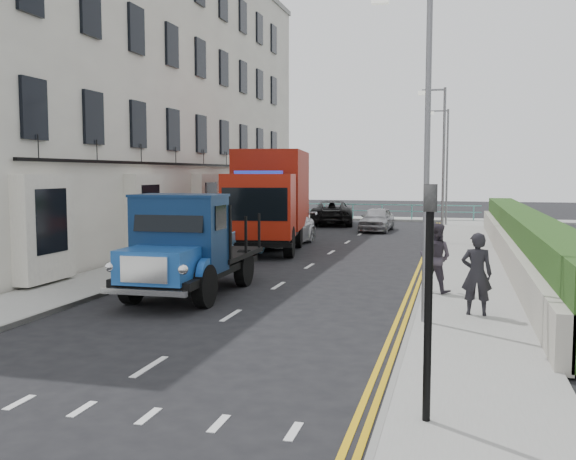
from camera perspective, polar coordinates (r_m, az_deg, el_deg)
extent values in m
plane|color=black|center=(16.61, -2.74, -6.14)|extent=(120.00, 120.00, 0.00)
cube|color=gray|center=(26.73, -7.57, -1.76)|extent=(2.40, 38.00, 0.12)
cube|color=gray|center=(24.74, 15.56, -2.46)|extent=(2.60, 38.00, 0.12)
cube|color=gray|center=(44.92, 8.46, 1.00)|extent=(30.00, 2.50, 0.12)
plane|color=#4D5D69|center=(75.76, 11.06, 2.56)|extent=(120.00, 120.00, 0.00)
cube|color=white|center=(32.19, -12.20, 11.71)|extent=(6.00, 30.00, 14.00)
cube|color=black|center=(30.68, -6.80, 5.75)|extent=(0.12, 28.00, 0.10)
cube|color=#B2AD9E|center=(24.74, 18.60, -1.40)|extent=(0.30, 28.00, 1.00)
cube|color=#204516|center=(24.76, 20.24, -0.51)|extent=(1.20, 28.00, 1.70)
cube|color=#59B2A5|center=(44.06, 8.36, 2.25)|extent=(13.00, 0.08, 0.06)
cube|color=#59B2A5|center=(44.09, 8.36, 1.69)|extent=(13.00, 0.06, 0.05)
cylinder|color=slate|center=(13.55, 12.25, 6.10)|extent=(0.12, 0.12, 7.00)
cylinder|color=slate|center=(29.54, 13.65, 5.47)|extent=(0.12, 0.12, 7.00)
cube|color=slate|center=(29.78, 12.81, 12.05)|extent=(1.00, 0.08, 0.08)
cube|color=beige|center=(29.79, 11.82, 11.83)|extent=(0.35, 0.18, 0.18)
cylinder|color=slate|center=(39.54, 13.95, 5.34)|extent=(0.12, 0.12, 7.00)
cube|color=slate|center=(39.72, 13.32, 10.26)|extent=(1.00, 0.08, 0.08)
cube|color=beige|center=(39.73, 12.59, 10.10)|extent=(0.35, 0.18, 0.18)
cylinder|color=black|center=(8.23, 12.35, -7.21)|extent=(0.10, 0.10, 3.00)
imported|color=black|center=(8.07, 12.50, 0.45)|extent=(0.16, 0.20, 1.00)
cylinder|color=black|center=(16.36, -13.72, -4.59)|extent=(0.30, 1.05, 1.05)
cylinder|color=black|center=(15.56, -7.41, -4.97)|extent=(0.30, 1.05, 1.05)
cylinder|color=black|center=(19.09, -9.45, -3.13)|extent=(0.30, 1.05, 1.05)
cylinder|color=black|center=(18.41, -3.93, -3.38)|extent=(0.30, 1.05, 1.05)
cube|color=black|center=(17.30, -8.54, -3.46)|extent=(2.15, 5.28, 0.20)
cube|color=#1E53A3|center=(15.41, -11.44, -3.07)|extent=(1.72, 1.45, 0.79)
cube|color=silver|center=(14.76, -12.65, -3.46)|extent=(1.15, 0.10, 0.60)
cube|color=#0D2549|center=(16.47, -9.60, -0.34)|extent=(2.21, 1.34, 1.91)
cube|color=black|center=(18.47, -6.99, -2.11)|extent=(2.34, 3.09, 0.13)
cylinder|color=black|center=(24.73, -5.24, -1.02)|extent=(0.53, 1.25, 1.21)
cylinder|color=black|center=(24.37, 0.10, -1.09)|extent=(0.53, 1.25, 1.21)
cylinder|color=black|center=(28.07, -3.85, -0.28)|extent=(0.53, 1.25, 1.21)
cylinder|color=black|center=(27.76, 0.86, -0.33)|extent=(0.53, 1.25, 1.21)
cylinder|color=black|center=(30.45, -3.06, 0.14)|extent=(0.53, 1.25, 1.21)
cylinder|color=black|center=(30.16, 1.29, 0.10)|extent=(0.53, 1.25, 1.21)
cube|color=black|center=(27.32, -1.67, 0.04)|extent=(3.65, 8.01, 0.28)
cube|color=#9A1A0B|center=(24.41, -2.60, 2.16)|extent=(2.93, 2.46, 2.43)
cube|color=black|center=(23.41, -2.99, 2.30)|extent=(2.41, 0.45, 1.21)
cube|color=maroon|center=(28.43, -1.34, 3.69)|extent=(3.58, 6.08, 3.31)
imported|color=black|center=(21.94, -8.17, -1.66)|extent=(2.00, 4.09, 1.34)
imported|color=#5183AF|center=(24.82, -5.36, -0.63)|extent=(2.17, 4.81, 1.53)
imported|color=#BCBDC1|center=(28.65, -0.48, 0.07)|extent=(2.46, 5.13, 1.44)
imported|color=black|center=(40.24, 3.94, 1.57)|extent=(3.39, 5.83, 1.53)
imported|color=#98989D|center=(35.92, 7.91, 0.96)|extent=(1.79, 4.02, 1.34)
imported|color=black|center=(14.66, 16.42, -3.76)|extent=(0.67, 0.44, 1.82)
imported|color=#3A333E|center=(17.19, 12.95, -2.41)|extent=(1.08, 0.98, 1.82)
imported|color=black|center=(27.98, -7.12, 0.67)|extent=(1.17, 0.56, 1.95)
imported|color=#3B342B|center=(29.85, -6.25, 0.94)|extent=(1.08, 0.87, 1.92)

